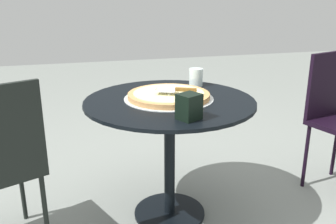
{
  "coord_description": "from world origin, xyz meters",
  "views": [
    {
      "loc": [
        0.49,
        1.79,
        1.23
      ],
      "look_at": [
        0.0,
        -0.02,
        0.62
      ],
      "focal_mm": 39.54,
      "sensor_mm": 36.0,
      "label": 1
    }
  ],
  "objects_px": {
    "patio_table": "(170,126)",
    "pizza_server": "(176,90)",
    "pizza_on_tray": "(168,96)",
    "drinking_cup": "(196,77)",
    "napkin_dispenser": "(188,107)"
  },
  "relations": [
    {
      "from": "patio_table",
      "to": "pizza_server",
      "type": "xyz_separation_m",
      "value": [
        -0.03,
        0.02,
        0.2
      ]
    },
    {
      "from": "pizza_on_tray",
      "to": "drinking_cup",
      "type": "bearing_deg",
      "value": -135.64
    },
    {
      "from": "pizza_on_tray",
      "to": "pizza_server",
      "type": "relative_size",
      "value": 2.23
    },
    {
      "from": "patio_table",
      "to": "napkin_dispenser",
      "type": "distance_m",
      "value": 0.38
    },
    {
      "from": "patio_table",
      "to": "drinking_cup",
      "type": "distance_m",
      "value": 0.39
    },
    {
      "from": "pizza_server",
      "to": "drinking_cup",
      "type": "relative_size",
      "value": 2.04
    },
    {
      "from": "patio_table",
      "to": "pizza_server",
      "type": "bearing_deg",
      "value": 146.79
    },
    {
      "from": "patio_table",
      "to": "pizza_server",
      "type": "relative_size",
      "value": 4.24
    },
    {
      "from": "patio_table",
      "to": "drinking_cup",
      "type": "xyz_separation_m",
      "value": [
        -0.23,
        -0.25,
        0.2
      ]
    },
    {
      "from": "patio_table",
      "to": "pizza_server",
      "type": "distance_m",
      "value": 0.21
    },
    {
      "from": "patio_table",
      "to": "pizza_on_tray",
      "type": "distance_m",
      "value": 0.17
    },
    {
      "from": "patio_table",
      "to": "napkin_dispenser",
      "type": "xyz_separation_m",
      "value": [
        0.0,
        0.32,
        0.21
      ]
    },
    {
      "from": "drinking_cup",
      "to": "napkin_dispenser",
      "type": "bearing_deg",
      "value": 67.62
    },
    {
      "from": "drinking_cup",
      "to": "pizza_server",
      "type": "bearing_deg",
      "value": 53.13
    },
    {
      "from": "patio_table",
      "to": "pizza_on_tray",
      "type": "height_order",
      "value": "pizza_on_tray"
    }
  ]
}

